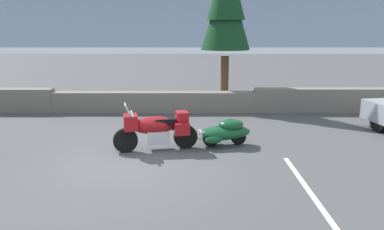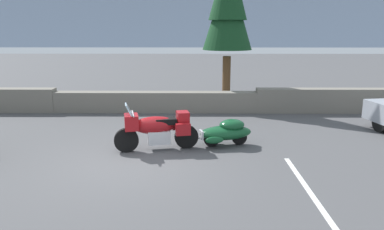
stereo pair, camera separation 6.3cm
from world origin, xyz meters
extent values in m
plane|color=#4C4C4F|center=(0.00, 0.00, 0.00)|extent=(80.00, 80.00, 0.00)
cube|color=slate|center=(0.00, 5.76, 0.41)|extent=(8.00, 0.56, 0.81)
cube|color=slate|center=(8.00, 5.73, 0.48)|extent=(8.00, 0.53, 0.96)
cube|color=#8C9EB7|center=(0.00, 95.77, 8.00)|extent=(240.00, 80.00, 16.00)
cylinder|color=black|center=(-0.28, 0.80, 0.33)|extent=(0.67, 0.28, 0.66)
cylinder|color=black|center=(1.33, 1.15, 0.33)|extent=(0.67, 0.28, 0.66)
cube|color=silver|center=(0.58, 0.99, 0.38)|extent=(0.68, 0.56, 0.36)
ellipsoid|color=maroon|center=(0.48, 0.96, 0.71)|extent=(1.27, 0.69, 0.48)
cube|color=maroon|center=(-0.13, 0.83, 0.83)|extent=(0.46, 0.58, 0.40)
cube|color=#9EB7C6|center=(-0.18, 0.82, 1.16)|extent=(0.28, 0.47, 0.34)
cube|color=black|center=(0.77, 1.03, 0.81)|extent=(0.62, 0.47, 0.16)
cube|color=maroon|center=(1.24, 1.13, 0.91)|extent=(0.40, 0.46, 0.28)
cube|color=maroon|center=(1.25, 0.83, 0.63)|extent=(0.42, 0.24, 0.32)
cube|color=maroon|center=(1.12, 1.41, 0.63)|extent=(0.42, 0.24, 0.32)
cylinder|color=silver|center=(-0.08, 0.84, 1.06)|extent=(0.19, 0.69, 0.04)
cylinder|color=silver|center=(-0.23, 0.81, 0.58)|extent=(0.26, 0.12, 0.54)
cylinder|color=black|center=(2.04, 1.30, 0.22)|extent=(0.45, 0.19, 0.44)
cylinder|color=black|center=(2.85, 1.48, 0.22)|extent=(0.45, 0.19, 0.44)
ellipsoid|color=#144C28|center=(2.45, 1.39, 0.38)|extent=(1.61, 0.98, 0.40)
ellipsoid|color=#144C28|center=(2.62, 1.43, 0.60)|extent=(0.82, 0.70, 0.32)
cube|color=silver|center=(1.75, 1.24, 0.36)|extent=(0.13, 0.33, 0.24)
ellipsoid|color=#144C28|center=(2.11, 0.99, 0.28)|extent=(0.54, 0.25, 0.20)
ellipsoid|color=#144C28|center=(1.97, 1.62, 0.28)|extent=(0.54, 0.25, 0.20)
cylinder|color=silver|center=(1.37, 1.16, 0.27)|extent=(0.69, 0.20, 0.05)
cylinder|color=black|center=(7.57, 2.86, 0.34)|extent=(0.34, 0.71, 0.68)
cylinder|color=brown|center=(2.92, 7.17, 1.05)|extent=(0.35, 0.35, 2.11)
cone|color=#143D1E|center=(2.92, 7.17, 4.05)|extent=(2.07, 2.07, 3.33)
cube|color=silver|center=(3.93, -1.50, 0.00)|extent=(0.12, 3.60, 0.01)
camera|label=1|loc=(1.51, -8.86, 3.29)|focal=35.05mm
camera|label=2|loc=(1.58, -8.86, 3.29)|focal=35.05mm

